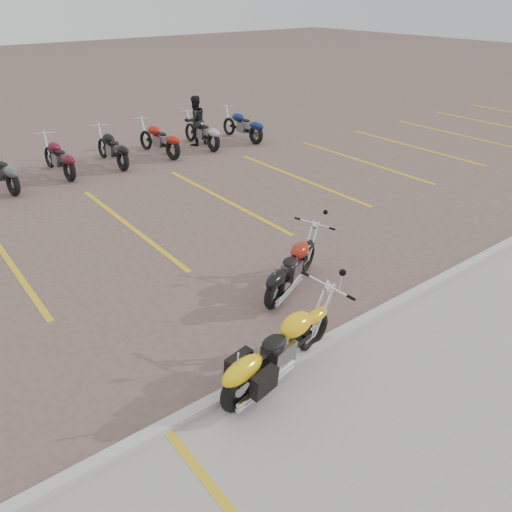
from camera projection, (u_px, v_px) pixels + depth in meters
The scene contains 8 objects.
ground at pixel (226, 300), 8.94m from camera, with size 100.00×100.00×0.00m, color brown.
concrete_apron at pixel (445, 468), 5.81m from camera, with size 60.00×5.00×0.01m, color #9E9B93.
curb at pixel (301, 355), 7.52m from camera, with size 60.00×0.18×0.12m, color #ADAAA3.
parking_stripes at pixel (129, 226), 11.73m from camera, with size 38.00×5.50×0.01m, color gold, non-canonical shape.
yellow_cruiser at pixel (275, 352), 6.93m from camera, with size 2.28×0.57×0.95m.
flame_cruiser at pixel (290, 270), 9.06m from camera, with size 1.90×0.94×0.83m.
person_b at pixel (195, 121), 17.38m from camera, with size 0.82×0.64×1.70m, color black.
bg_bike_row at pixel (28, 162), 14.19m from camera, with size 15.57×2.03×1.10m.
Camera 1 is at (-4.15, -6.26, 4.94)m, focal length 35.00 mm.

